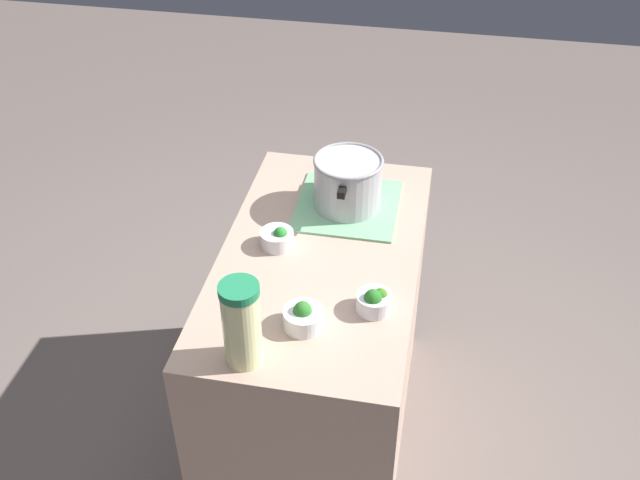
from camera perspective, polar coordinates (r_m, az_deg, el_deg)
name	(u,v)px	position (r m, az deg, el deg)	size (l,w,h in m)	color
ground_plane	(320,432)	(2.91, 0.00, -14.45)	(8.00, 8.00, 0.00)	slate
counter_slab	(320,352)	(2.58, 0.00, -8.53)	(1.11, 0.61, 0.87)	tan
dish_cloth	(347,205)	(2.49, 2.10, 2.66)	(0.35, 0.34, 0.01)	#7CBB89
cooking_pot	(348,181)	(2.43, 2.15, 4.49)	(0.30, 0.23, 0.18)	#B7B7BC
lemonade_pitcher	(242,324)	(1.88, -6.01, -6.37)	(0.10, 0.10, 0.25)	beige
broccoli_bowl_front	(278,238)	(2.30, -3.25, 0.17)	(0.10, 0.10, 0.07)	silver
broccoli_bowl_center	(303,316)	(2.03, -1.30, -5.86)	(0.11, 0.11, 0.08)	silver
broccoli_bowl_back	(374,301)	(2.08, 4.18, -4.68)	(0.10, 0.10, 0.08)	silver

